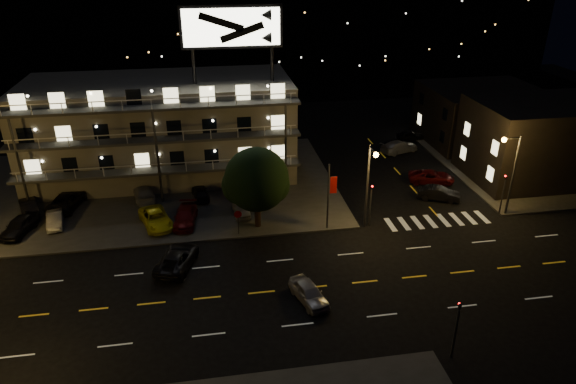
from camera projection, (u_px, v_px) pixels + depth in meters
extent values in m
plane|color=black|center=(288.00, 290.00, 38.47)|extent=(140.00, 140.00, 0.00)
cube|color=#353633|center=(126.00, 189.00, 54.12)|extent=(44.00, 24.00, 0.15)
cube|color=#353633|center=(510.00, 163.00, 60.65)|extent=(16.00, 24.00, 0.15)
cube|color=gray|center=(162.00, 130.00, 56.12)|extent=(28.00, 12.00, 10.00)
cube|color=gray|center=(157.00, 83.00, 53.84)|extent=(28.00, 12.00, 0.50)
cube|color=#353633|center=(160.00, 171.00, 50.80)|extent=(28.00, 1.80, 0.25)
cube|color=#353633|center=(157.00, 140.00, 49.41)|extent=(28.00, 1.80, 0.25)
cube|color=#353633|center=(153.00, 108.00, 48.02)|extent=(28.00, 1.80, 0.25)
cylinder|color=black|center=(194.00, 66.00, 51.79)|extent=(0.36, 0.36, 3.50)
cylinder|color=black|center=(272.00, 64.00, 52.97)|extent=(0.36, 0.36, 3.50)
cube|color=black|center=(231.00, 27.00, 50.75)|extent=(10.20, 0.50, 4.20)
cube|color=white|center=(232.00, 27.00, 50.48)|extent=(9.60, 0.06, 3.60)
cube|color=black|center=(538.00, 141.00, 55.28)|extent=(14.00, 10.00, 8.50)
cube|color=black|center=(481.00, 115.00, 66.26)|extent=(14.00, 12.00, 7.00)
cube|color=black|center=(226.00, 12.00, 95.41)|extent=(120.00, 20.00, 24.00)
cylinder|color=#2D2D30|center=(367.00, 187.00, 45.36)|extent=(0.20, 0.20, 8.00)
cylinder|color=#2D2D30|center=(373.00, 150.00, 43.00)|extent=(0.12, 1.80, 0.12)
sphere|color=#FEB23F|center=(376.00, 155.00, 42.33)|extent=(0.44, 0.44, 0.44)
cylinder|color=#2D2D30|center=(513.00, 176.00, 47.44)|extent=(0.20, 0.20, 8.00)
cylinder|color=#2D2D30|center=(513.00, 138.00, 45.66)|extent=(1.80, 0.12, 0.12)
sphere|color=#FEB23F|center=(504.00, 140.00, 45.59)|extent=(0.44, 0.44, 0.44)
cylinder|color=#2D2D30|center=(370.00, 208.00, 46.57)|extent=(0.14, 0.14, 3.60)
imported|color=black|center=(372.00, 185.00, 45.57)|extent=(0.20, 0.16, 1.00)
sphere|color=#FF0C0C|center=(372.00, 186.00, 45.51)|extent=(0.14, 0.14, 0.14)
cylinder|color=#2D2D30|center=(455.00, 334.00, 31.47)|extent=(0.14, 0.14, 3.60)
imported|color=black|center=(461.00, 304.00, 30.47)|extent=(0.20, 0.16, 1.00)
sphere|color=#FF0C0C|center=(459.00, 304.00, 30.62)|extent=(0.14, 0.14, 0.14)
cylinder|color=#2D2D30|center=(502.00, 197.00, 48.50)|extent=(0.14, 0.14, 3.60)
imported|color=black|center=(507.00, 175.00, 47.50)|extent=(0.16, 0.20, 1.00)
sphere|color=#FF0C0C|center=(505.00, 176.00, 47.52)|extent=(0.14, 0.14, 0.14)
cylinder|color=#2D2D30|center=(328.00, 198.00, 45.28)|extent=(0.16, 0.16, 6.40)
cube|color=#A10B0C|center=(334.00, 185.00, 44.82)|extent=(0.60, 0.04, 1.60)
cylinder|color=#2D2D30|center=(238.00, 225.00, 45.18)|extent=(0.08, 0.08, 2.20)
cylinder|color=#A10B0C|center=(238.00, 214.00, 44.68)|extent=(0.91, 0.04, 0.91)
cylinder|color=black|center=(258.00, 213.00, 46.37)|extent=(0.55, 0.55, 2.65)
sphere|color=black|center=(257.00, 179.00, 44.93)|extent=(5.74, 5.74, 5.74)
sphere|color=black|center=(241.00, 185.00, 45.41)|extent=(3.53, 3.53, 3.53)
sphere|color=black|center=(271.00, 185.00, 44.91)|extent=(3.31, 3.31, 3.31)
imported|color=black|center=(19.00, 226.00, 45.40)|extent=(2.84, 4.66, 1.48)
imported|color=#96969C|center=(55.00, 219.00, 46.74)|extent=(1.95, 3.90, 1.23)
imported|color=yellow|center=(156.00, 219.00, 46.71)|extent=(3.73, 5.42, 1.38)
imported|color=#560C0E|center=(185.00, 216.00, 47.10)|extent=(2.46, 4.86, 1.35)
imported|color=#96969C|center=(241.00, 208.00, 48.67)|extent=(1.68, 3.76, 1.26)
imported|color=black|center=(28.00, 206.00, 48.94)|extent=(2.88, 4.35, 1.36)
imported|color=black|center=(67.00, 200.00, 49.98)|extent=(3.55, 5.68, 1.46)
imported|color=#96969C|center=(143.00, 193.00, 51.63)|extent=(2.91, 4.98, 1.36)
imported|color=black|center=(200.00, 193.00, 51.71)|extent=(1.97, 3.88, 1.26)
imported|color=#560C0E|center=(235.00, 187.00, 52.64)|extent=(2.55, 4.72, 1.48)
imported|color=black|center=(439.00, 194.00, 51.74)|extent=(4.45, 3.11, 1.39)
imported|color=#560C0E|center=(431.00, 177.00, 55.49)|extent=(5.28, 3.46, 1.35)
imported|color=#96969C|center=(399.00, 147.00, 63.66)|extent=(5.43, 3.64, 1.46)
imported|color=black|center=(411.00, 135.00, 67.74)|extent=(3.76, 1.67, 1.26)
imported|color=#96969C|center=(309.00, 293.00, 37.03)|extent=(2.72, 4.34, 1.38)
imported|color=black|center=(177.00, 258.00, 40.98)|extent=(3.96, 5.72, 1.45)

